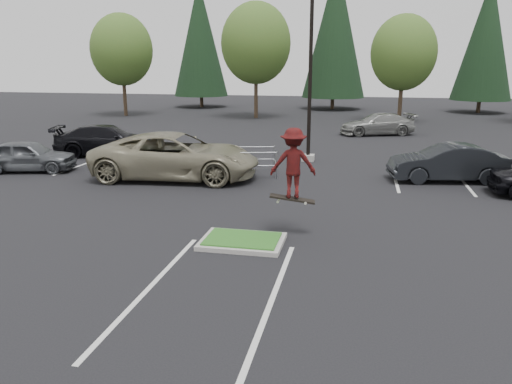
% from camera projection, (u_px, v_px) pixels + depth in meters
% --- Properties ---
extents(ground, '(120.00, 120.00, 0.00)m').
position_uv_depth(ground, '(242.00, 244.00, 13.42)').
color(ground, black).
rests_on(ground, ground).
extents(grass_median, '(2.20, 1.60, 0.16)m').
position_uv_depth(grass_median, '(242.00, 241.00, 13.40)').
color(grass_median, '#A19D96').
rests_on(grass_median, ground).
extents(stall_lines, '(22.62, 17.60, 0.01)m').
position_uv_depth(stall_lines, '(244.00, 188.00, 19.40)').
color(stall_lines, silver).
rests_on(stall_lines, ground).
extents(light_pole, '(0.70, 0.60, 10.12)m').
position_uv_depth(light_pole, '(310.00, 66.00, 23.53)').
color(light_pole, '#A19D96').
rests_on(light_pole, ground).
extents(decid_a, '(5.44, 5.44, 8.91)m').
position_uv_depth(decid_a, '(122.00, 52.00, 44.02)').
color(decid_a, '#38281C').
rests_on(decid_a, ground).
extents(decid_b, '(5.89, 5.89, 9.64)m').
position_uv_depth(decid_b, '(256.00, 46.00, 42.00)').
color(decid_b, '#38281C').
rests_on(decid_b, ground).
extents(decid_c, '(5.12, 5.12, 8.38)m').
position_uv_depth(decid_c, '(403.00, 55.00, 39.16)').
color(decid_c, '#38281C').
rests_on(decid_c, ground).
extents(conif_a, '(5.72, 5.72, 13.00)m').
position_uv_depth(conif_a, '(200.00, 39.00, 52.28)').
color(conif_a, '#38281C').
rests_on(conif_a, ground).
extents(conif_b, '(6.38, 6.38, 14.50)m').
position_uv_depth(conif_b, '(335.00, 30.00, 49.79)').
color(conif_b, '#38281C').
rests_on(conif_b, ground).
extents(conif_c, '(5.50, 5.50, 12.50)m').
position_uv_depth(conif_c, '(486.00, 38.00, 46.33)').
color(conif_c, '#38281C').
rests_on(conif_c, ground).
extents(cart_corral, '(4.32, 2.41, 1.16)m').
position_uv_depth(cart_corral, '(218.00, 159.00, 21.29)').
color(cart_corral, gray).
rests_on(cart_corral, ground).
extents(skateboarder, '(1.35, 0.93, 2.09)m').
position_uv_depth(skateboarder, '(293.00, 163.00, 13.61)').
color(skateboarder, black).
rests_on(skateboarder, ground).
extents(car_l_tan, '(7.10, 3.73, 1.91)m').
position_uv_depth(car_l_tan, '(176.00, 156.00, 20.70)').
color(car_l_tan, gray).
rests_on(car_l_tan, ground).
extents(car_l_black, '(5.83, 3.69, 1.57)m').
position_uv_depth(car_l_black, '(106.00, 140.00, 26.03)').
color(car_l_black, black).
rests_on(car_l_black, ground).
extents(car_l_grey, '(4.36, 2.54, 1.39)m').
position_uv_depth(car_l_grey, '(27.00, 156.00, 22.15)').
color(car_l_grey, '#4F5357').
rests_on(car_l_grey, ground).
extents(car_r_charc, '(4.81, 2.33, 1.52)m').
position_uv_depth(car_r_charc, '(447.00, 163.00, 20.28)').
color(car_r_charc, black).
rests_on(car_r_charc, ground).
extents(car_far_silver, '(5.32, 3.53, 1.43)m').
position_uv_depth(car_far_silver, '(378.00, 124.00, 33.26)').
color(car_far_silver, gray).
rests_on(car_far_silver, ground).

